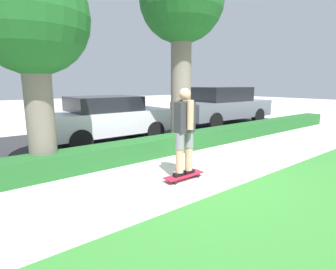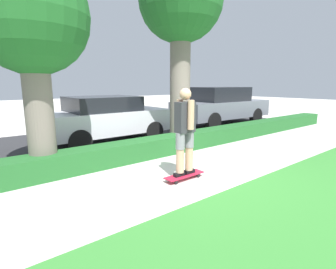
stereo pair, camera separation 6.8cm
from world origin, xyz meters
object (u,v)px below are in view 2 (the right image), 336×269
tree_near (31,23)px  tree_mid (181,7)px  skateboard (184,175)px  parked_car_rear (221,105)px  parked_car_middle (106,118)px  skater_person (185,130)px

tree_near → tree_mid: (3.66, 0.08, 0.89)m
skateboard → parked_car_rear: (5.82, 4.00, 0.79)m
tree_near → parked_car_rear: (7.84, 2.06, -2.02)m
skateboard → parked_car_middle: size_ratio=0.22×
skateboard → skater_person: skater_person is taller
skateboard → skater_person: (0.00, 0.00, 0.89)m
tree_near → parked_car_rear: bearing=14.7°
skater_person → parked_car_middle: size_ratio=0.42×
tree_mid → parked_car_rear: tree_mid is taller
parked_car_middle → parked_car_rear: 5.50m
skateboard → parked_car_middle: 4.06m
tree_mid → parked_car_middle: 3.84m
skater_person → parked_car_middle: bearing=85.4°
parked_car_middle → parked_car_rear: size_ratio=0.82×
skateboard → tree_near: (-2.02, 1.94, 2.81)m
parked_car_rear → tree_near: bearing=-164.4°
skateboard → tree_near: 3.96m
skater_person → parked_car_middle: skater_person is taller
skater_person → tree_near: tree_near is taller
tree_near → parked_car_middle: tree_near is taller
tree_mid → parked_car_rear: bearing=25.3°
skateboard → tree_mid: (1.65, 2.02, 3.70)m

